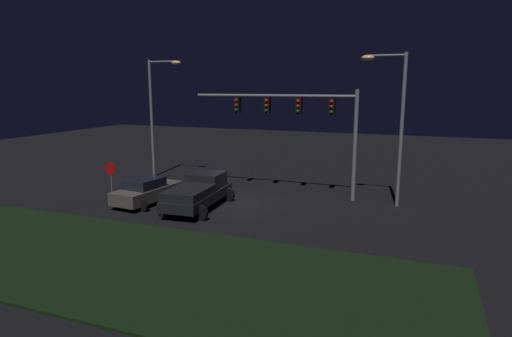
% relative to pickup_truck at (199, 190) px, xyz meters
% --- Properties ---
extents(ground_plane, '(80.00, 80.00, 0.00)m').
position_rel_pickup_truck_xyz_m(ground_plane, '(1.60, 1.91, -1.00)').
color(ground_plane, black).
extents(grass_median, '(23.63, 7.98, 0.10)m').
position_rel_pickup_truck_xyz_m(grass_median, '(1.60, -7.87, -0.95)').
color(grass_median, black).
rests_on(grass_median, ground_plane).
extents(pickup_truck, '(3.11, 5.52, 1.80)m').
position_rel_pickup_truck_xyz_m(pickup_truck, '(0.00, 0.00, 0.00)').
color(pickup_truck, black).
rests_on(pickup_truck, ground_plane).
extents(car_sedan, '(2.78, 4.56, 1.51)m').
position_rel_pickup_truck_xyz_m(car_sedan, '(-3.26, -0.26, -0.26)').
color(car_sedan, '#514C47').
rests_on(car_sedan, ground_plane).
extents(traffic_signal_gantry, '(10.32, 0.56, 6.50)m').
position_rel_pickup_truck_xyz_m(traffic_signal_gantry, '(4.39, 4.62, 4.03)').
color(traffic_signal_gantry, slate).
rests_on(traffic_signal_gantry, ground_plane).
extents(street_lamp_left, '(2.68, 0.44, 8.53)m').
position_rel_pickup_truck_xyz_m(street_lamp_left, '(-6.74, 6.27, 4.34)').
color(street_lamp_left, slate).
rests_on(street_lamp_left, ground_plane).
extents(street_lamp_right, '(2.43, 0.44, 8.45)m').
position_rel_pickup_truck_xyz_m(street_lamp_right, '(9.81, 4.30, 4.28)').
color(street_lamp_right, slate).
rests_on(street_lamp_right, ground_plane).
extents(stop_sign, '(0.76, 0.08, 2.23)m').
position_rel_pickup_truck_xyz_m(stop_sign, '(-5.84, -0.19, 0.56)').
color(stop_sign, slate).
rests_on(stop_sign, ground_plane).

